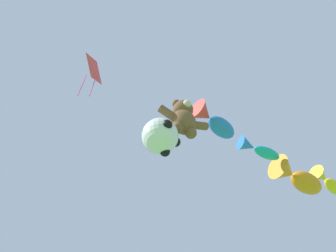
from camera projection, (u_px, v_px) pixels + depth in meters
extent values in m
ellipsoid|color=brown|center=(184.00, 122.00, 11.18)|extent=(0.77, 0.66, 0.94)
sphere|color=brown|center=(183.00, 110.00, 11.77)|extent=(0.65, 0.65, 0.65)
sphere|color=beige|center=(187.00, 104.00, 11.59)|extent=(0.27, 0.27, 0.27)
sphere|color=brown|center=(176.00, 103.00, 11.92)|extent=(0.26, 0.26, 0.26)
cylinder|color=brown|center=(167.00, 113.00, 11.19)|extent=(0.56, 0.25, 0.44)
sphere|color=brown|center=(178.00, 128.00, 10.76)|extent=(0.35, 0.35, 0.35)
sphere|color=brown|center=(189.00, 109.00, 12.03)|extent=(0.26, 0.26, 0.26)
cylinder|color=brown|center=(200.00, 126.00, 11.45)|extent=(0.56, 0.25, 0.44)
sphere|color=brown|center=(191.00, 133.00, 10.86)|extent=(0.35, 0.35, 0.35)
sphere|color=white|center=(160.00, 136.00, 10.36)|extent=(1.03, 1.03, 1.03)
sphere|color=black|center=(176.00, 142.00, 10.47)|extent=(0.29, 0.29, 0.29)
sphere|color=black|center=(153.00, 136.00, 10.77)|extent=(0.29, 0.29, 0.29)
sphere|color=black|center=(167.00, 125.00, 10.06)|extent=(0.29, 0.29, 0.29)
sphere|color=black|center=(165.00, 151.00, 10.17)|extent=(0.29, 0.29, 0.29)
ellipsoid|color=blue|center=(221.00, 128.00, 14.06)|extent=(1.36, 1.00, 0.58)
cone|color=red|center=(203.00, 113.00, 13.72)|extent=(0.88, 1.01, 0.85)
sphere|color=black|center=(228.00, 131.00, 14.33)|extent=(0.15, 0.15, 0.15)
ellipsoid|color=#19ADB2|center=(267.00, 153.00, 14.85)|extent=(1.17, 0.49, 0.41)
cone|color=blue|center=(247.00, 145.00, 14.63)|extent=(0.65, 0.60, 0.60)
sphere|color=black|center=(274.00, 155.00, 15.03)|extent=(0.10, 0.10, 0.10)
ellipsoid|color=orange|center=(306.00, 183.00, 15.51)|extent=(1.64, 1.11, 0.76)
cone|color=orange|center=(285.00, 171.00, 15.15)|extent=(1.00, 1.23, 1.12)
sphere|color=black|center=(313.00, 184.00, 15.83)|extent=(0.20, 0.20, 0.20)
ellipsoid|color=yellow|center=(334.00, 187.00, 16.50)|extent=(1.37, 0.90, 0.48)
cone|color=yellow|center=(321.00, 176.00, 16.14)|extent=(0.87, 0.88, 0.71)
cube|color=red|center=(94.00, 69.00, 14.39)|extent=(0.99, 1.03, 1.41)
cylinder|color=#E53F9E|center=(82.00, 85.00, 13.18)|extent=(0.03, 0.21, 1.92)
cylinder|color=#E53F9E|center=(93.00, 87.00, 13.35)|extent=(0.03, 0.24, 1.72)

